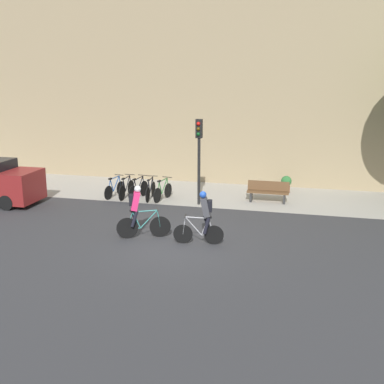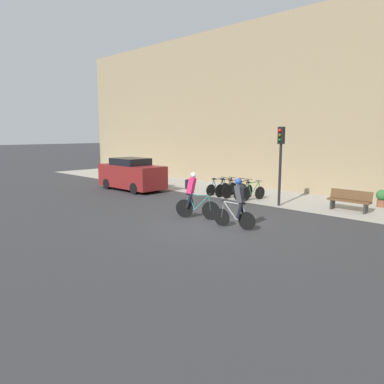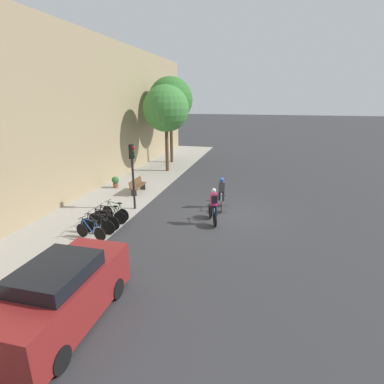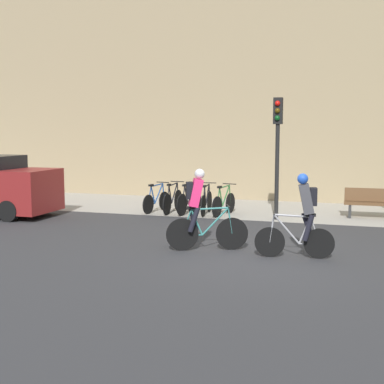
{
  "view_description": "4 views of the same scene",
  "coord_description": "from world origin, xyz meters",
  "px_view_note": "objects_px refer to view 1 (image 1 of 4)",
  "views": [
    {
      "loc": [
        4.01,
        -14.03,
        5.4
      ],
      "look_at": [
        -0.13,
        2.73,
        1.08
      ],
      "focal_mm": 45.0,
      "sensor_mm": 36.0,
      "label": 1
    },
    {
      "loc": [
        8.59,
        -9.82,
        3.29
      ],
      "look_at": [
        -2.13,
        1.04,
        0.87
      ],
      "focal_mm": 35.0,
      "sensor_mm": 36.0,
      "label": 2
    },
    {
      "loc": [
        -14.69,
        -1.9,
        5.86
      ],
      "look_at": [
        -1.0,
        1.5,
        1.41
      ],
      "focal_mm": 28.0,
      "sensor_mm": 36.0,
      "label": 3
    },
    {
      "loc": [
        1.92,
        -10.69,
        2.64
      ],
      "look_at": [
        -2.01,
        1.84,
        1.1
      ],
      "focal_mm": 50.0,
      "sensor_mm": 36.0,
      "label": 4
    }
  ],
  "objects_px": {
    "cyclist_grey": "(204,216)",
    "traffic_light_pole": "(199,146)",
    "parked_bike_1": "(126,189)",
    "potted_plant": "(286,183)",
    "parked_bike_2": "(138,190)",
    "bench": "(268,191)",
    "parked_bike_3": "(151,190)",
    "parked_bike_4": "(163,191)",
    "parked_bike_0": "(115,189)",
    "cyclist_pink": "(138,211)"
  },
  "relations": [
    {
      "from": "cyclist_pink",
      "to": "parked_bike_2",
      "type": "bearing_deg",
      "value": 110.11
    },
    {
      "from": "parked_bike_1",
      "to": "parked_bike_3",
      "type": "distance_m",
      "value": 1.12
    },
    {
      "from": "traffic_light_pole",
      "to": "parked_bike_2",
      "type": "bearing_deg",
      "value": 173.85
    },
    {
      "from": "traffic_light_pole",
      "to": "potted_plant",
      "type": "relative_size",
      "value": 4.56
    },
    {
      "from": "parked_bike_1",
      "to": "parked_bike_2",
      "type": "xyz_separation_m",
      "value": [
        0.56,
        0.0,
        0.0
      ]
    },
    {
      "from": "cyclist_grey",
      "to": "bench",
      "type": "height_order",
      "value": "cyclist_grey"
    },
    {
      "from": "potted_plant",
      "to": "traffic_light_pole",
      "type": "bearing_deg",
      "value": -139.17
    },
    {
      "from": "parked_bike_4",
      "to": "potted_plant",
      "type": "distance_m",
      "value": 5.75
    },
    {
      "from": "traffic_light_pole",
      "to": "cyclist_pink",
      "type": "bearing_deg",
      "value": -102.45
    },
    {
      "from": "parked_bike_2",
      "to": "bench",
      "type": "relative_size",
      "value": 0.98
    },
    {
      "from": "cyclist_pink",
      "to": "parked_bike_1",
      "type": "distance_m",
      "value": 5.41
    },
    {
      "from": "parked_bike_1",
      "to": "parked_bike_2",
      "type": "distance_m",
      "value": 0.56
    },
    {
      "from": "parked_bike_0",
      "to": "cyclist_grey",
      "type": "bearing_deg",
      "value": -43.7
    },
    {
      "from": "cyclist_pink",
      "to": "parked_bike_3",
      "type": "xyz_separation_m",
      "value": [
        -1.22,
        4.85,
        -0.55
      ]
    },
    {
      "from": "traffic_light_pole",
      "to": "bench",
      "type": "xyz_separation_m",
      "value": [
        2.77,
        1.06,
        -1.99
      ]
    },
    {
      "from": "traffic_light_pole",
      "to": "cyclist_grey",
      "type": "bearing_deg",
      "value": -75.02
    },
    {
      "from": "cyclist_grey",
      "to": "potted_plant",
      "type": "xyz_separation_m",
      "value": [
        2.2,
        7.57,
        -0.51
      ]
    },
    {
      "from": "cyclist_grey",
      "to": "parked_bike_2",
      "type": "bearing_deg",
      "value": 129.3
    },
    {
      "from": "parked_bike_0",
      "to": "cyclist_pink",
      "type": "bearing_deg",
      "value": -59.19
    },
    {
      "from": "parked_bike_0",
      "to": "parked_bike_3",
      "type": "bearing_deg",
      "value": 0.0
    },
    {
      "from": "parked_bike_3",
      "to": "parked_bike_4",
      "type": "bearing_deg",
      "value": 0.05
    },
    {
      "from": "parked_bike_3",
      "to": "parked_bike_4",
      "type": "height_order",
      "value": "parked_bike_3"
    },
    {
      "from": "parked_bike_3",
      "to": "traffic_light_pole",
      "type": "bearing_deg",
      "value": -7.68
    },
    {
      "from": "parked_bike_4",
      "to": "bench",
      "type": "relative_size",
      "value": 0.91
    },
    {
      "from": "cyclist_grey",
      "to": "parked_bike_3",
      "type": "xyz_separation_m",
      "value": [
        -3.45,
        4.9,
        -0.55
      ]
    },
    {
      "from": "bench",
      "to": "potted_plant",
      "type": "relative_size",
      "value": 2.25
    },
    {
      "from": "cyclist_pink",
      "to": "parked_bike_0",
      "type": "distance_m",
      "value": 5.68
    },
    {
      "from": "parked_bike_1",
      "to": "potted_plant",
      "type": "xyz_separation_m",
      "value": [
        6.77,
        2.67,
        0.03
      ]
    },
    {
      "from": "parked_bike_4",
      "to": "bench",
      "type": "bearing_deg",
      "value": 9.75
    },
    {
      "from": "parked_bike_2",
      "to": "traffic_light_pole",
      "type": "xyz_separation_m",
      "value": [
        2.78,
        -0.3,
        2.06
      ]
    },
    {
      "from": "cyclist_pink",
      "to": "parked_bike_4",
      "type": "bearing_deg",
      "value": 97.75
    },
    {
      "from": "parked_bike_1",
      "to": "traffic_light_pole",
      "type": "bearing_deg",
      "value": -5.13
    },
    {
      "from": "parked_bike_1",
      "to": "parked_bike_3",
      "type": "xyz_separation_m",
      "value": [
        1.12,
        -0.0,
        -0.01
      ]
    },
    {
      "from": "parked_bike_3",
      "to": "potted_plant",
      "type": "xyz_separation_m",
      "value": [
        5.65,
        2.67,
        0.04
      ]
    },
    {
      "from": "traffic_light_pole",
      "to": "bench",
      "type": "height_order",
      "value": "traffic_light_pole"
    },
    {
      "from": "parked_bike_3",
      "to": "bench",
      "type": "bearing_deg",
      "value": 8.69
    },
    {
      "from": "cyclist_grey",
      "to": "traffic_light_pole",
      "type": "distance_m",
      "value": 5.0
    },
    {
      "from": "parked_bike_0",
      "to": "parked_bike_3",
      "type": "height_order",
      "value": "parked_bike_3"
    },
    {
      "from": "cyclist_pink",
      "to": "parked_bike_1",
      "type": "xyz_separation_m",
      "value": [
        -2.33,
        4.85,
        -0.54
      ]
    },
    {
      "from": "cyclist_grey",
      "to": "traffic_light_pole",
      "type": "height_order",
      "value": "traffic_light_pole"
    },
    {
      "from": "traffic_light_pole",
      "to": "bench",
      "type": "bearing_deg",
      "value": 20.98
    },
    {
      "from": "bench",
      "to": "parked_bike_1",
      "type": "bearing_deg",
      "value": -172.88
    },
    {
      "from": "parked_bike_0",
      "to": "parked_bike_4",
      "type": "xyz_separation_m",
      "value": [
        2.23,
        0.0,
        0.01
      ]
    },
    {
      "from": "parked_bike_1",
      "to": "potted_plant",
      "type": "distance_m",
      "value": 7.28
    },
    {
      "from": "cyclist_grey",
      "to": "parked_bike_0",
      "type": "distance_m",
      "value": 7.12
    },
    {
      "from": "parked_bike_2",
      "to": "parked_bike_1",
      "type": "bearing_deg",
      "value": -179.99
    },
    {
      "from": "parked_bike_0",
      "to": "bench",
      "type": "xyz_separation_m",
      "value": [
        6.67,
        0.76,
        0.09
      ]
    },
    {
      "from": "cyclist_grey",
      "to": "traffic_light_pole",
      "type": "relative_size",
      "value": 0.49
    },
    {
      "from": "parked_bike_2",
      "to": "bench",
      "type": "xyz_separation_m",
      "value": [
        5.55,
        0.76,
        0.07
      ]
    },
    {
      "from": "parked_bike_1",
      "to": "bench",
      "type": "relative_size",
      "value": 0.98
    }
  ]
}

